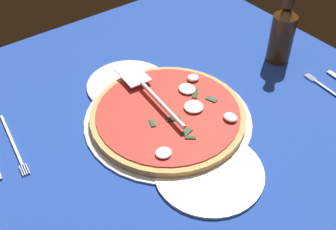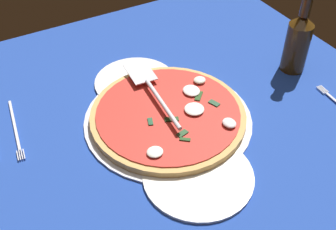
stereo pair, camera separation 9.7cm
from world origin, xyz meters
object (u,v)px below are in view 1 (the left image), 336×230
at_px(pizza_server, 148,89).
at_px(beer_bottle, 283,32).
at_px(dinner_plate_right, 128,85).
at_px(dinner_plate_left, 209,172).
at_px(pizza, 169,115).

height_order(pizza_server, beer_bottle, beer_bottle).
xyz_separation_m(dinner_plate_right, pizza_server, (-0.08, -0.00, 0.04)).
relative_size(dinner_plate_right, beer_bottle, 0.89).
bearing_deg(pizza_server, dinner_plate_left, 178.22).
bearing_deg(pizza_server, pizza, -173.65).
distance_m(dinner_plate_right, pizza, 0.17).
distance_m(dinner_plate_left, dinner_plate_right, 0.34).
distance_m(dinner_plate_left, pizza_server, 0.26).
bearing_deg(beer_bottle, dinner_plate_right, 69.15).
height_order(dinner_plate_left, pizza, pizza).
bearing_deg(beer_bottle, dinner_plate_left, 114.62).
bearing_deg(dinner_plate_right, beer_bottle, -110.85).
xyz_separation_m(pizza, beer_bottle, (0.01, -0.39, 0.07)).
relative_size(dinner_plate_left, pizza, 0.63).
xyz_separation_m(dinner_plate_left, pizza, (0.18, -0.03, 0.01)).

